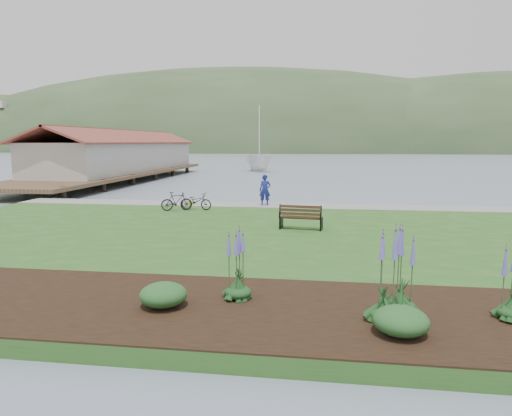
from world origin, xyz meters
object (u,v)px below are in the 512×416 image
(person, at_px, (265,187))
(bicycle_a, at_px, (196,201))
(park_bench, at_px, (301,217))
(sailboat, at_px, (259,172))

(person, distance_m, bicycle_a, 4.15)
(person, bearing_deg, bicycle_a, -154.30)
(park_bench, height_order, bicycle_a, park_bench)
(park_bench, xyz_separation_m, sailboat, (-7.64, 43.74, -0.95))
(bicycle_a, bearing_deg, park_bench, -120.59)
(park_bench, distance_m, person, 7.46)
(park_bench, bearing_deg, sailboat, 106.60)
(person, height_order, sailboat, sailboat)
(person, height_order, bicycle_a, person)
(park_bench, relative_size, person, 0.87)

